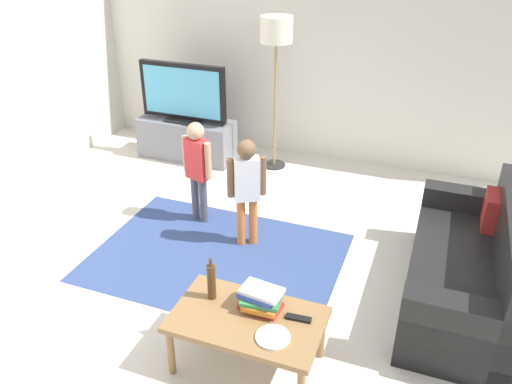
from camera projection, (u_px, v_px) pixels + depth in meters
ground at (230, 294)px, 4.27m from camera, size 7.80×7.80×0.00m
wall_back at (329, 49)px, 6.09m from camera, size 6.00×0.12×2.70m
area_rug at (217, 257)px, 4.72m from camera, size 2.20×1.60×0.01m
tv_stand at (187, 139)px, 6.53m from camera, size 1.20×0.44×0.50m
tv at (183, 93)px, 6.23m from camera, size 1.10×0.28×0.71m
couch at (475, 273)px, 4.04m from camera, size 0.80×1.80×0.86m
floor_lamp at (276, 38)px, 5.69m from camera, size 0.36×0.36×1.78m
child_near_tv at (197, 163)px, 5.01m from camera, size 0.34×0.18×1.05m
child_center at (247, 184)px, 4.63m from camera, size 0.32×0.22×1.05m
coffee_table at (247, 323)px, 3.43m from camera, size 1.00×0.60×0.42m
book_stack at (261, 299)px, 3.45m from camera, size 0.30×0.24×0.16m
bottle at (211, 281)px, 3.52m from camera, size 0.06×0.06×0.33m
tv_remote at (298, 318)px, 3.39m from camera, size 0.17×0.06×0.02m
plate at (273, 337)px, 3.24m from camera, size 0.22×0.22×0.02m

